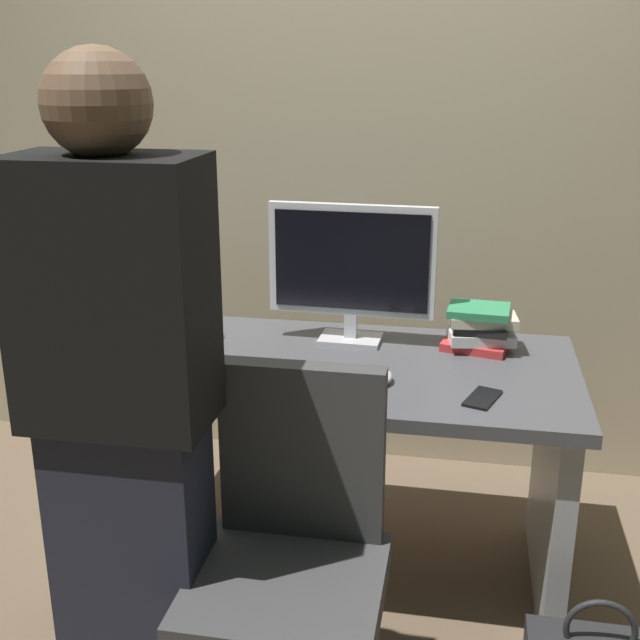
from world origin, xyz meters
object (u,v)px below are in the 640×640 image
Objects in this scene: cup_by_monitor at (203,327)px; book_stack at (480,328)px; office_chair at (291,588)px; desk at (323,424)px; person_at_desk at (124,424)px; keyboard at (288,372)px; cell_phone at (482,398)px; mouse at (382,377)px; cup_near_keyboard at (152,354)px; monitor at (351,266)px.

book_stack reaches higher than cup_by_monitor.
office_chair is 1.03m from cup_by_monitor.
person_at_desk reaches higher than desk.
keyboard reaches higher than cell_phone.
cell_phone is at bearing -23.16° from desk.
office_chair is 0.67m from mouse.
mouse is at bearing -174.16° from cell_phone.
person_at_desk is at bearing -129.52° from book_stack.
cell_phone reaches higher than desk.
cup_near_keyboard is (-0.41, -0.02, 0.03)m from keyboard.
desk is 18.11× the size of cup_by_monitor.
cell_phone is (0.56, -0.08, -0.01)m from keyboard.
cup_near_keyboard reaches higher than desk.
cup_by_monitor is (-0.12, 0.89, -0.08)m from person_at_desk.
office_chair is at bearing -85.51° from desk.
office_chair is at bearing -114.63° from book_stack.
cup_near_keyboard is (-0.50, -0.15, 0.26)m from desk.
office_chair is at bearing -110.60° from cell_phone.
cup_near_keyboard reaches higher than cell_phone.
office_chair is 2.19× the size of keyboard.
cup_near_keyboard is 0.36× the size of book_stack.
cell_phone is at bearing -88.81° from book_stack.
cup_by_monitor is (-0.48, 0.85, 0.34)m from office_chair.
keyboard is 0.57m from cell_phone.
cup_by_monitor is (-0.35, 0.26, 0.03)m from keyboard.
monitor is at bearing 179.85° from book_stack.
cell_phone is at bearing -3.29° from cup_near_keyboard.
mouse is 1.17× the size of cup_by_monitor.
person_at_desk is at bearing -173.71° from office_chair.
desk is at bearing 58.65° from keyboard.
cup_by_monitor is 0.90m from book_stack.
cup_by_monitor is 0.97m from cell_phone.
monitor is 3.76× the size of cell_phone.
monitor is at bearing 73.55° from desk.
cup_near_keyboard is (-0.18, 0.61, -0.07)m from person_at_desk.
office_chair is 9.40× the size of mouse.
person_at_desk is 19.14× the size of cup_by_monitor.
book_stack is (0.28, 0.33, 0.06)m from mouse.
monitor reaches higher than mouse.
monitor is 1.26× the size of keyboard.
person_at_desk is 3.81× the size of keyboard.
mouse is 0.69m from cup_near_keyboard.
cell_phone is (0.98, -0.06, -0.04)m from cup_near_keyboard.
desk is 0.73m from office_chair.
mouse is at bearing -23.14° from cup_by_monitor.
cell_phone is at bearing 34.87° from person_at_desk.
desk is at bearing 16.87° from cup_near_keyboard.
monitor reaches higher than cup_by_monitor.
keyboard is at bearing 2.86° from cup_near_keyboard.
desk is 3.61× the size of keyboard.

